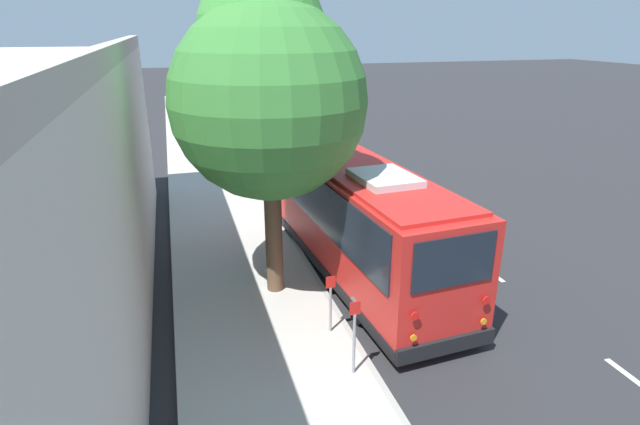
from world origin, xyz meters
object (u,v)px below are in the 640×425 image
at_px(street_tree, 268,88).
at_px(shuttle_bus, 355,212).
at_px(parked_sedan_silver, 245,127).
at_px(parked_sedan_white, 269,153).
at_px(sign_post_far, 330,303).
at_px(sign_post_near, 354,337).

bearing_deg(street_tree, shuttle_bus, -74.81).
relative_size(shuttle_bus, parked_sedan_silver, 2.11).
relative_size(parked_sedan_white, sign_post_far, 3.26).
relative_size(parked_sedan_silver, sign_post_far, 3.30).
height_order(parked_sedan_silver, street_tree, street_tree).
bearing_deg(street_tree, sign_post_far, -161.83).
relative_size(shuttle_bus, sign_post_far, 6.98).
distance_m(street_tree, sign_post_near, 5.97).
bearing_deg(shuttle_bus, parked_sedan_silver, -3.03).
height_order(shuttle_bus, sign_post_near, shuttle_bus).
bearing_deg(parked_sedan_silver, street_tree, 176.78).
distance_m(sign_post_near, sign_post_far, 1.54).
bearing_deg(sign_post_far, shuttle_bus, -28.78).
bearing_deg(parked_sedan_silver, parked_sedan_white, -175.28).
relative_size(parked_sedan_white, sign_post_near, 2.79).
bearing_deg(sign_post_near, parked_sedan_white, -5.51).
xyz_separation_m(parked_sedan_silver, sign_post_near, (-24.37, 1.45, 0.39)).
height_order(parked_sedan_silver, sign_post_near, sign_post_near).
height_order(shuttle_bus, parked_sedan_silver, shuttle_bus).
height_order(street_tree, sign_post_far, street_tree).
bearing_deg(parked_sedan_white, shuttle_bus, -179.51).
relative_size(parked_sedan_white, parked_sedan_silver, 0.99).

